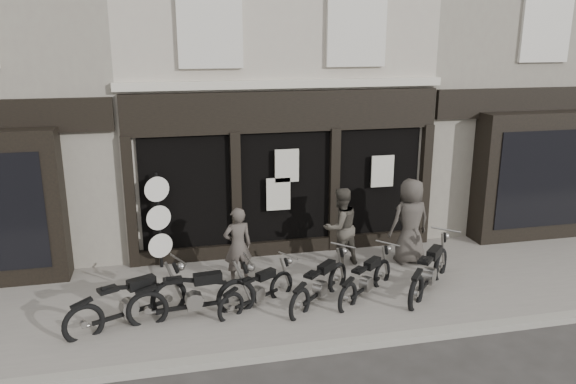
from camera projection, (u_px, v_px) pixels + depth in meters
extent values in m
plane|color=#2D2B28|center=(320.00, 314.00, 10.56)|extent=(90.00, 90.00, 0.00)
cube|color=slate|center=(308.00, 291.00, 11.39)|extent=(30.00, 4.20, 0.12)
cube|color=gray|center=(340.00, 346.00, 9.37)|extent=(30.00, 0.25, 0.13)
cube|color=#AEA695|center=(261.00, 73.00, 15.10)|extent=(7.20, 6.00, 8.20)
cube|color=black|center=(286.00, 112.00, 12.38)|extent=(7.10, 0.18, 0.90)
cube|color=black|center=(285.00, 196.00, 12.96)|extent=(6.50, 0.10, 2.95)
cube|color=black|center=(286.00, 248.00, 13.24)|extent=(7.10, 0.20, 0.44)
cube|color=beige|center=(285.00, 84.00, 12.25)|extent=(7.30, 0.22, 0.18)
cube|color=beige|center=(209.00, 19.00, 11.54)|extent=(1.35, 0.12, 2.00)
cube|color=black|center=(209.00, 19.00, 11.57)|extent=(1.05, 0.06, 1.70)
cube|color=beige|center=(357.00, 20.00, 12.23)|extent=(1.35, 0.12, 2.00)
cube|color=black|center=(356.00, 20.00, 12.26)|extent=(1.05, 0.06, 1.70)
cube|color=black|center=(131.00, 204.00, 12.13)|extent=(0.22, 0.22, 3.00)
cube|color=black|center=(236.00, 198.00, 12.62)|extent=(0.22, 0.22, 3.00)
cube|color=black|center=(334.00, 191.00, 13.12)|extent=(0.22, 0.22, 3.00)
cube|color=black|center=(424.00, 186.00, 13.61)|extent=(0.22, 0.22, 3.00)
cube|color=beige|center=(287.00, 166.00, 12.59)|extent=(0.55, 0.04, 0.75)
cube|color=beige|center=(382.00, 171.00, 13.15)|extent=(0.55, 0.04, 0.75)
cube|color=beige|center=(278.00, 194.00, 12.72)|extent=(0.55, 0.04, 0.75)
cube|color=gray|center=(6.00, 77.00, 13.74)|extent=(5.50, 6.00, 8.20)
cube|color=gray|center=(473.00, 70.00, 16.46)|extent=(5.50, 6.00, 8.20)
cube|color=black|center=(537.00, 176.00, 13.96)|extent=(3.20, 0.70, 3.20)
cube|color=black|center=(546.00, 179.00, 13.63)|extent=(2.60, 0.06, 2.40)
cube|color=black|center=(538.00, 102.00, 13.76)|extent=(5.40, 0.16, 0.70)
cube|color=beige|center=(547.00, 21.00, 13.26)|extent=(1.30, 0.10, 1.90)
cube|color=black|center=(546.00, 21.00, 13.29)|extent=(1.00, 0.06, 1.60)
torus|color=black|center=(169.00, 298.00, 10.40)|extent=(0.71, 0.40, 0.74)
torus|color=black|center=(84.00, 324.00, 9.47)|extent=(0.71, 0.40, 0.74)
cube|color=black|center=(128.00, 313.00, 9.95)|extent=(1.19, 0.60, 0.07)
cube|color=gray|center=(129.00, 308.00, 9.94)|extent=(0.32, 0.29, 0.28)
cube|color=black|center=(141.00, 283.00, 9.98)|extent=(0.53, 0.38, 0.18)
cube|color=black|center=(108.00, 290.00, 9.61)|extent=(0.39, 0.33, 0.07)
cylinder|color=gray|center=(178.00, 259.00, 10.35)|extent=(0.30, 0.59, 0.04)
torus|color=black|center=(236.00, 298.00, 10.41)|extent=(0.76, 0.17, 0.75)
torus|color=black|center=(147.00, 310.00, 9.93)|extent=(0.76, 0.17, 0.75)
cube|color=black|center=(193.00, 306.00, 10.18)|extent=(1.32, 0.18, 0.07)
cube|color=gray|center=(194.00, 301.00, 10.16)|extent=(0.28, 0.22, 0.29)
cube|color=black|center=(208.00, 278.00, 10.13)|extent=(0.53, 0.23, 0.19)
cube|color=black|center=(173.00, 280.00, 9.93)|extent=(0.35, 0.25, 0.07)
cylinder|color=gray|center=(248.00, 259.00, 10.29)|extent=(0.10, 0.64, 0.04)
torus|color=black|center=(281.00, 286.00, 11.06)|extent=(0.55, 0.40, 0.61)
torus|color=black|center=(231.00, 308.00, 10.17)|extent=(0.55, 0.40, 0.61)
cube|color=black|center=(257.00, 298.00, 10.63)|extent=(0.92, 0.61, 0.05)
cube|color=gray|center=(258.00, 295.00, 10.62)|extent=(0.27, 0.25, 0.23)
cube|color=black|center=(266.00, 275.00, 10.68)|extent=(0.43, 0.35, 0.15)
cube|color=black|center=(246.00, 281.00, 10.32)|extent=(0.32, 0.30, 0.05)
cylinder|color=gray|center=(288.00, 256.00, 11.04)|extent=(0.31, 0.45, 0.03)
torus|color=black|center=(337.00, 278.00, 11.35)|extent=(0.54, 0.52, 0.66)
torus|color=black|center=(300.00, 305.00, 10.22)|extent=(0.54, 0.52, 0.66)
cube|color=black|center=(319.00, 293.00, 10.79)|extent=(0.88, 0.83, 0.06)
cube|color=gray|center=(320.00, 289.00, 10.79)|extent=(0.29, 0.29, 0.25)
cube|color=black|center=(326.00, 267.00, 10.88)|extent=(0.44, 0.43, 0.17)
cube|color=black|center=(312.00, 275.00, 10.43)|extent=(0.35, 0.34, 0.06)
cylinder|color=gray|center=(343.00, 245.00, 11.35)|extent=(0.41, 0.44, 0.04)
torus|color=black|center=(382.00, 274.00, 11.56)|extent=(0.54, 0.48, 0.64)
torus|color=black|center=(348.00, 298.00, 10.50)|extent=(0.54, 0.48, 0.64)
cube|color=black|center=(365.00, 288.00, 11.04)|extent=(0.88, 0.76, 0.06)
cube|color=gray|center=(366.00, 284.00, 11.03)|extent=(0.28, 0.28, 0.25)
cube|color=black|center=(372.00, 263.00, 11.11)|extent=(0.43, 0.40, 0.16)
cube|color=black|center=(359.00, 270.00, 10.69)|extent=(0.34, 0.33, 0.06)
cylinder|color=gray|center=(388.00, 243.00, 11.55)|extent=(0.38, 0.44, 0.03)
torus|color=black|center=(440.00, 265.00, 11.90)|extent=(0.59, 0.61, 0.74)
torus|color=black|center=(416.00, 294.00, 10.59)|extent=(0.59, 0.61, 0.74)
cube|color=black|center=(429.00, 280.00, 11.26)|extent=(0.94, 0.98, 0.07)
cube|color=gray|center=(429.00, 276.00, 11.25)|extent=(0.32, 0.33, 0.28)
cube|color=black|center=(434.00, 253.00, 11.36)|extent=(0.48, 0.49, 0.19)
cube|color=black|center=(425.00, 261.00, 10.84)|extent=(0.39, 0.39, 0.07)
cylinder|color=gray|center=(446.00, 230.00, 11.91)|extent=(0.49, 0.47, 0.04)
imported|color=#433C37|center=(238.00, 246.00, 11.44)|extent=(0.64, 0.46, 1.62)
imported|color=#403C34|center=(340.00, 227.00, 12.34)|extent=(1.03, 0.91, 1.77)
imported|color=#3E3933|center=(410.00, 221.00, 12.47)|extent=(1.01, 0.73, 1.93)
cylinder|color=black|center=(162.00, 271.00, 12.46)|extent=(0.35, 0.35, 0.06)
cylinder|color=black|center=(159.00, 224.00, 12.16)|extent=(0.07, 0.07, 2.26)
cylinder|color=black|center=(157.00, 189.00, 11.93)|extent=(0.53, 0.23, 0.55)
cylinder|color=beige|center=(157.00, 189.00, 11.90)|extent=(0.52, 0.20, 0.55)
cylinder|color=black|center=(159.00, 218.00, 12.10)|extent=(0.53, 0.23, 0.55)
cylinder|color=beige|center=(159.00, 218.00, 12.07)|extent=(0.52, 0.20, 0.55)
cylinder|color=black|center=(161.00, 245.00, 12.27)|extent=(0.53, 0.23, 0.55)
cylinder|color=beige|center=(161.00, 246.00, 12.25)|extent=(0.52, 0.20, 0.55)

